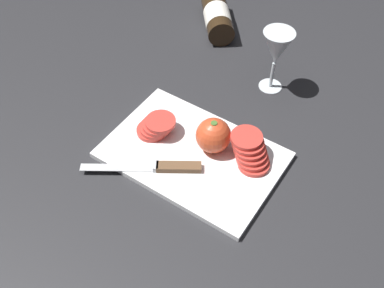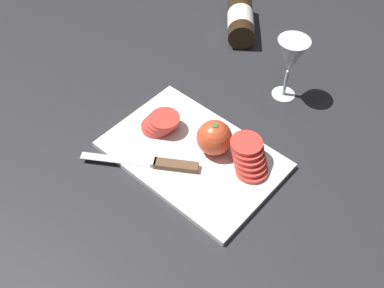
{
  "view_description": "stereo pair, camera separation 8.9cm",
  "coord_description": "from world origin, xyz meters",
  "px_view_note": "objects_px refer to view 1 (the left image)",
  "views": [
    {
      "loc": [
        0.36,
        -0.51,
        0.8
      ],
      "look_at": [
        -0.0,
        0.02,
        0.04
      ],
      "focal_mm": 42.0,
      "sensor_mm": 36.0,
      "label": 1
    },
    {
      "loc": [
        0.43,
        -0.46,
        0.8
      ],
      "look_at": [
        -0.0,
        0.02,
        0.04
      ],
      "focal_mm": 42.0,
      "sensor_mm": 36.0,
      "label": 2
    }
  ],
  "objects_px": {
    "wine_bottle": "(217,14)",
    "tomato_slice_stack_near": "(250,151)",
    "wine_glass": "(277,50)",
    "knife": "(167,167)",
    "whole_tomato": "(213,135)",
    "tomato_slice_stack_far": "(156,126)"
  },
  "relations": [
    {
      "from": "wine_bottle",
      "to": "whole_tomato",
      "type": "relative_size",
      "value": 3.42
    },
    {
      "from": "wine_glass",
      "to": "knife",
      "type": "height_order",
      "value": "wine_glass"
    },
    {
      "from": "tomato_slice_stack_near",
      "to": "whole_tomato",
      "type": "bearing_deg",
      "value": -170.48
    },
    {
      "from": "wine_bottle",
      "to": "wine_glass",
      "type": "bearing_deg",
      "value": -30.57
    },
    {
      "from": "wine_bottle",
      "to": "wine_glass",
      "type": "relative_size",
      "value": 1.63
    },
    {
      "from": "wine_bottle",
      "to": "tomato_slice_stack_near",
      "type": "distance_m",
      "value": 0.53
    },
    {
      "from": "wine_glass",
      "to": "whole_tomato",
      "type": "distance_m",
      "value": 0.28
    },
    {
      "from": "tomato_slice_stack_near",
      "to": "wine_glass",
      "type": "bearing_deg",
      "value": 106.7
    },
    {
      "from": "whole_tomato",
      "to": "tomato_slice_stack_near",
      "type": "height_order",
      "value": "whole_tomato"
    },
    {
      "from": "wine_glass",
      "to": "whole_tomato",
      "type": "height_order",
      "value": "wine_glass"
    },
    {
      "from": "whole_tomato",
      "to": "knife",
      "type": "xyz_separation_m",
      "value": [
        -0.05,
        -0.11,
        -0.03
      ]
    },
    {
      "from": "knife",
      "to": "tomato_slice_stack_far",
      "type": "relative_size",
      "value": 2.61
    },
    {
      "from": "wine_glass",
      "to": "tomato_slice_stack_near",
      "type": "bearing_deg",
      "value": -73.3
    },
    {
      "from": "knife",
      "to": "tomato_slice_stack_near",
      "type": "height_order",
      "value": "tomato_slice_stack_near"
    },
    {
      "from": "knife",
      "to": "wine_glass",
      "type": "bearing_deg",
      "value": -131.9
    },
    {
      "from": "tomato_slice_stack_far",
      "to": "wine_bottle",
      "type": "bearing_deg",
      "value": 104.38
    },
    {
      "from": "wine_bottle",
      "to": "tomato_slice_stack_near",
      "type": "xyz_separation_m",
      "value": [
        0.34,
        -0.41,
        0.01
      ]
    },
    {
      "from": "knife",
      "to": "tomato_slice_stack_far",
      "type": "bearing_deg",
      "value": -74.36
    },
    {
      "from": "knife",
      "to": "whole_tomato",
      "type": "bearing_deg",
      "value": -148.03
    },
    {
      "from": "wine_glass",
      "to": "tomato_slice_stack_near",
      "type": "relative_size",
      "value": 1.63
    },
    {
      "from": "wine_bottle",
      "to": "wine_glass",
      "type": "xyz_separation_m",
      "value": [
        0.26,
        -0.15,
        0.08
      ]
    },
    {
      "from": "knife",
      "to": "tomato_slice_stack_near",
      "type": "relative_size",
      "value": 2.26
    }
  ]
}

